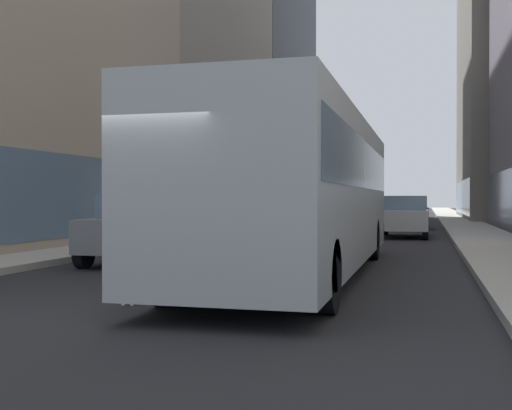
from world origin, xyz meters
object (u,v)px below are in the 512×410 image
object	(u,v)px
car_blue_hatchback	(336,208)
box_truck	(326,195)
car_red_coupe	(389,208)
car_grey_wagon	(150,228)
car_silver_sedan	(404,216)
car_black_suv	(409,212)
dalmatian_dog	(136,267)
car_white_van	(415,207)
transit_bus	(301,186)

from	to	relation	value
car_blue_hatchback	box_truck	bearing A→B (deg)	-84.22
car_red_coupe	car_grey_wagon	bearing A→B (deg)	-97.29
car_blue_hatchback	car_silver_sedan	distance (m)	22.66
car_black_suv	dalmatian_dog	distance (m)	24.68
car_black_suv	car_white_van	world-z (taller)	same
car_black_suv	transit_bus	bearing A→B (deg)	-94.46
car_blue_hatchback	transit_bus	bearing A→B (deg)	-83.49
box_truck	dalmatian_dog	xyz separation A→B (m)	(0.69, -23.17, -1.15)
car_silver_sedan	car_grey_wagon	size ratio (longest dim) A/B	0.92
car_black_suv	car_white_van	bearing A→B (deg)	90.00
car_silver_sedan	dalmatian_dog	world-z (taller)	car_silver_sedan
transit_bus	car_red_coupe	size ratio (longest dim) A/B	2.50
transit_bus	car_blue_hatchback	size ratio (longest dim) A/B	2.70
dalmatian_dog	car_red_coupe	bearing A→B (deg)	87.35
car_white_van	dalmatian_dog	bearing A→B (deg)	-94.37
car_black_suv	car_grey_wagon	distance (m)	19.69
car_silver_sedan	car_white_van	world-z (taller)	same
transit_bus	car_red_coupe	bearing A→B (deg)	90.00
transit_bus	car_grey_wagon	size ratio (longest dim) A/B	2.67
car_silver_sedan	car_black_suv	size ratio (longest dim) A/B	0.99
transit_bus	dalmatian_dog	xyz separation A→B (m)	(-1.71, -3.93, -1.26)
car_black_suv	car_white_van	distance (m)	18.85
box_truck	car_white_van	bearing A→B (deg)	78.76
car_black_suv	dalmatian_dog	bearing A→B (deg)	-97.70
car_red_coupe	dalmatian_dog	xyz separation A→B (m)	(-1.71, -36.84, -0.31)
car_black_suv	box_truck	world-z (taller)	box_truck
car_blue_hatchback	car_black_suv	xyz separation A→B (m)	(5.60, -14.53, -0.00)
car_silver_sedan	car_grey_wagon	distance (m)	12.75
car_grey_wagon	car_white_van	distance (m)	38.14
car_silver_sedan	car_white_van	distance (m)	26.28
transit_bus	car_black_suv	distance (m)	20.61
car_blue_hatchback	car_white_van	xyz separation A→B (m)	(5.60, 4.32, -0.00)
transit_bus	car_grey_wagon	bearing A→B (deg)	157.68
car_red_coupe	car_black_suv	bearing A→B (deg)	-82.64
dalmatian_dog	car_grey_wagon	bearing A→B (deg)	112.37
car_silver_sedan	box_truck	distance (m)	7.38
car_blue_hatchback	car_grey_wagon	distance (m)	33.41
transit_bus	car_grey_wagon	xyz separation A→B (m)	(-4.00, 1.64, -0.95)
dalmatian_dog	car_black_suv	bearing A→B (deg)	82.30
box_truck	dalmatian_dog	world-z (taller)	box_truck
transit_bus	car_red_coupe	world-z (taller)	transit_bus
car_grey_wagon	dalmatian_dog	distance (m)	6.03
car_black_suv	car_grey_wagon	bearing A→B (deg)	-106.52
car_black_suv	car_red_coupe	world-z (taller)	same
car_silver_sedan	car_red_coupe	world-z (taller)	same
transit_bus	car_white_van	xyz separation A→B (m)	(1.60, 39.37, -0.96)
car_blue_hatchback	car_red_coupe	bearing A→B (deg)	-28.22
car_white_van	box_truck	size ratio (longest dim) A/B	0.53
car_grey_wagon	box_truck	world-z (taller)	box_truck
car_blue_hatchback	car_white_van	distance (m)	7.07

